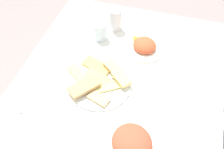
{
  "coord_description": "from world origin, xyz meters",
  "views": [
    {
      "loc": [
        0.72,
        0.17,
        1.63
      ],
      "look_at": [
        0.03,
        -0.03,
        0.76
      ],
      "focal_mm": 40.36,
      "sensor_mm": 36.0,
      "label": 1
    }
  ],
  "objects": [
    {
      "name": "soda_can",
      "position": [
        -0.31,
        -0.11,
        0.79
      ],
      "size": [
        0.08,
        0.08,
        0.12
      ],
      "primitive_type": "cylinder",
      "rotation": [
        0.0,
        0.0,
        1.76
      ],
      "color": "silver",
      "rests_on": "dining_table"
    },
    {
      "name": "salad_plate_greens",
      "position": [
        0.32,
        0.13,
        0.76
      ],
      "size": [
        0.22,
        0.22,
        0.07
      ],
      "color": "white",
      "rests_on": "dining_table"
    },
    {
      "name": "pide_platter",
      "position": [
        0.07,
        -0.08,
        0.75
      ],
      "size": [
        0.29,
        0.31,
        0.04
      ],
      "color": "white",
      "rests_on": "dining_table"
    },
    {
      "name": "spoon",
      "position": [
        0.22,
        -0.35,
        0.74
      ],
      "size": [
        0.19,
        0.03,
        0.0
      ],
      "primitive_type": "cube",
      "rotation": [
        0.0,
        0.0,
        0.1
      ],
      "color": "silver",
      "rests_on": "paper_napkin"
    },
    {
      "name": "paper_napkin",
      "position": [
        0.22,
        -0.37,
        0.73
      ],
      "size": [
        0.2,
        0.2,
        0.0
      ],
      "primitive_type": "cube",
      "rotation": [
        0.0,
        0.0,
        -0.35
      ],
      "color": "white",
      "rests_on": "dining_table"
    },
    {
      "name": "drinking_glass",
      "position": [
        -0.22,
        -0.17,
        0.78
      ],
      "size": [
        0.07,
        0.07,
        0.1
      ],
      "primitive_type": "cylinder",
      "color": "silver",
      "rests_on": "dining_table"
    },
    {
      "name": "fork",
      "position": [
        0.22,
        -0.38,
        0.74
      ],
      "size": [
        0.17,
        0.05,
        0.0
      ],
      "primitive_type": "cube",
      "rotation": [
        0.0,
        0.0,
        0.2
      ],
      "color": "silver",
      "rests_on": "paper_napkin"
    },
    {
      "name": "ground_plane",
      "position": [
        0.0,
        0.0,
        0.0
      ],
      "size": [
        6.0,
        6.0,
        0.0
      ],
      "primitive_type": "plane",
      "color": "gray"
    },
    {
      "name": "salad_plate_rice",
      "position": [
        -0.2,
        0.07,
        0.75
      ],
      "size": [
        0.2,
        0.2,
        0.06
      ],
      "color": "white",
      "rests_on": "dining_table"
    },
    {
      "name": "dining_table",
      "position": [
        0.0,
        0.0,
        0.65
      ],
      "size": [
        1.05,
        0.92,
        0.73
      ],
      "color": "white",
      "rests_on": "ground_plane"
    }
  ]
}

